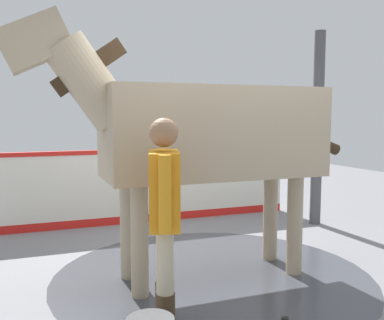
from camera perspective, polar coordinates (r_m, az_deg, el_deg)
The scene contains 6 objects.
ground_plane at distance 4.73m, azimuth 2.63°, elevation -14.41°, with size 16.00×16.00×0.02m, color gray.
wet_patch at distance 4.60m, azimuth 2.68°, elevation -14.84°, with size 3.23×3.23×0.00m, color #42444C.
barrier_wall at distance 6.70m, azimuth -5.55°, elevation -3.68°, with size 4.58×0.30×1.12m.
roof_post_far at distance 6.71m, azimuth 16.12°, elevation 3.91°, with size 0.16×0.16×2.85m, color #4C4C51.
horse at distance 4.26m, azimuth 1.29°, elevation 3.68°, with size 3.49×0.97×2.52m.
handler at distance 3.29m, azimuth -3.65°, elevation -6.60°, with size 0.36×0.63×1.61m.
Camera 1 is at (-1.94, -3.99, 1.63)m, focal length 40.70 mm.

